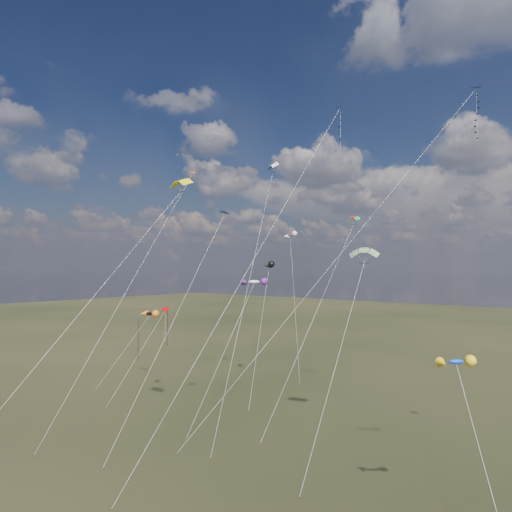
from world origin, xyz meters
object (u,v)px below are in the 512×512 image
Objects in this scene: utility_pole_near at (138,339)px; diamond_black_high at (459,132)px; parafoil_yellow at (180,181)px; utility_pole_far at (167,328)px; novelty_black_orange at (149,314)px.

utility_pole_near is 64.65m from diamond_black_high.
parafoil_yellow is at bearing -128.31° from diamond_black_high.
utility_pole_far is 0.72× the size of novelty_black_orange.
utility_pole_near is 16.12m from utility_pole_far.
utility_pole_far is (-8.00, 14.00, 0.00)m from utility_pole_near.
utility_pole_near is at bearing 147.44° from parafoil_yellow.
novelty_black_orange reaches higher than utility_pole_near.
utility_pole_far is 33.67m from novelty_black_orange.
utility_pole_far is 73.27m from diamond_black_high.
diamond_black_high reaches higher than utility_pole_far.
utility_pole_near is 0.30× the size of parafoil_yellow.
utility_pole_near and utility_pole_far have the same top height.
novelty_black_orange is (23.20, -23.54, 6.43)m from utility_pole_far.
utility_pole_near is 50.66m from parafoil_yellow.
novelty_black_orange is (15.20, -9.54, 6.43)m from utility_pole_near.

